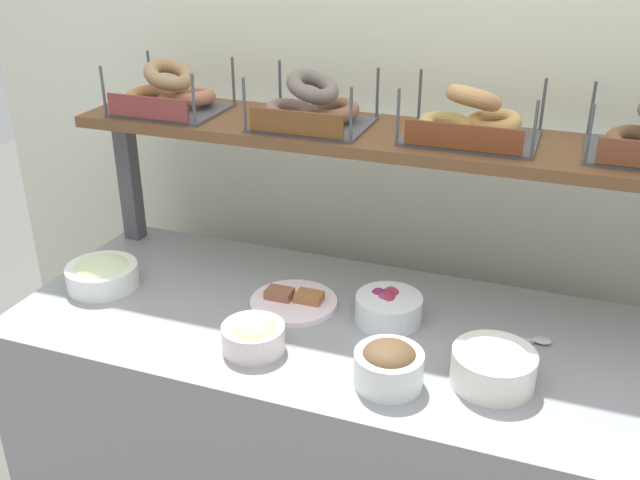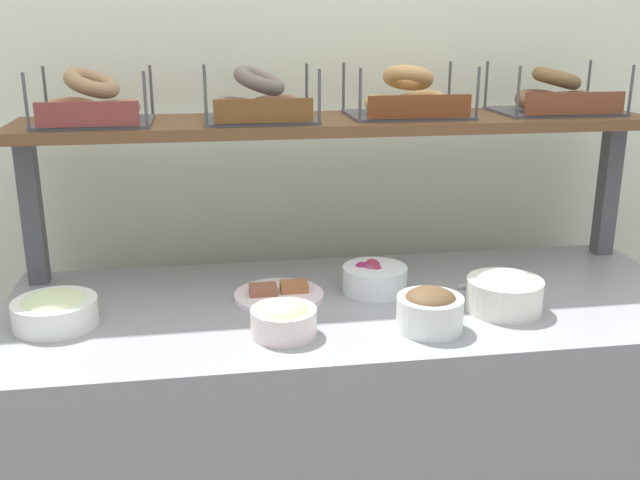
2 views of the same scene
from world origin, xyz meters
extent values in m
cube|color=silver|center=(0.00, 0.55, 1.20)|extent=(2.97, 0.06, 2.40)
cube|color=gray|center=(0.00, 0.00, 0.42)|extent=(1.77, 0.70, 0.85)
cube|color=#4C4C51|center=(-0.83, 0.27, 1.05)|extent=(0.05, 0.05, 0.40)
cube|color=brown|center=(0.00, 0.27, 1.26)|extent=(1.73, 0.32, 0.03)
cylinder|color=white|center=(-0.73, -0.04, 0.88)|extent=(0.19, 0.19, 0.06)
ellipsoid|color=beige|center=(-0.73, -0.04, 0.91)|extent=(0.15, 0.15, 0.04)
cylinder|color=white|center=(-0.20, -0.18, 0.88)|extent=(0.15, 0.15, 0.06)
ellipsoid|color=#EEDA87|center=(-0.20, -0.18, 0.91)|extent=(0.12, 0.12, 0.04)
cylinder|color=white|center=(0.35, -0.12, 0.89)|extent=(0.19, 0.19, 0.08)
ellipsoid|color=white|center=(0.35, -0.12, 0.92)|extent=(0.14, 0.14, 0.06)
cylinder|color=white|center=(0.06, 0.06, 0.88)|extent=(0.17, 0.17, 0.07)
sphere|color=#992D44|center=(0.06, 0.08, 0.91)|extent=(0.05, 0.05, 0.05)
sphere|color=#861F54|center=(0.03, 0.07, 0.91)|extent=(0.04, 0.04, 0.04)
sphere|color=#893D60|center=(0.05, 0.06, 0.91)|extent=(0.04, 0.04, 0.04)
sphere|color=maroon|center=(0.06, 0.06, 0.91)|extent=(0.05, 0.05, 0.05)
sphere|color=#992645|center=(0.06, 0.05, 0.91)|extent=(0.03, 0.03, 0.03)
cylinder|color=white|center=(0.13, -0.20, 0.89)|extent=(0.15, 0.15, 0.08)
ellipsoid|color=brown|center=(0.13, -0.20, 0.92)|extent=(0.12, 0.12, 0.06)
cylinder|color=white|center=(-0.19, 0.05, 0.86)|extent=(0.23, 0.23, 0.01)
cube|color=#92563D|center=(-0.23, 0.05, 0.88)|extent=(0.07, 0.05, 0.02)
cube|color=#A56338|center=(-0.15, 0.06, 0.88)|extent=(0.07, 0.05, 0.02)
cube|color=#B7B7BC|center=(0.35, 0.06, 0.86)|extent=(0.14, 0.05, 0.01)
ellipsoid|color=#B7B7BC|center=(0.44, 0.08, 0.86)|extent=(0.04, 0.03, 0.01)
cube|color=#4C4C51|center=(-0.64, 0.25, 1.28)|extent=(0.29, 0.24, 0.01)
cylinder|color=#4C4C51|center=(-0.78, 0.14, 1.35)|extent=(0.01, 0.01, 0.14)
cylinder|color=#4C4C51|center=(-0.50, 0.14, 1.35)|extent=(0.01, 0.01, 0.14)
cylinder|color=#4C4C51|center=(-0.78, 0.37, 1.35)|extent=(0.01, 0.01, 0.14)
cylinder|color=#4C4C51|center=(-0.50, 0.37, 1.35)|extent=(0.01, 0.01, 0.14)
cube|color=brown|center=(-0.64, 0.13, 1.32)|extent=(0.24, 0.01, 0.06)
torus|color=#AD7147|center=(-0.69, 0.22, 1.32)|extent=(0.18, 0.18, 0.06)
torus|color=#AC6C51|center=(-0.60, 0.29, 1.32)|extent=(0.20, 0.20, 0.06)
torus|color=#9A7750|center=(-0.64, 0.25, 1.38)|extent=(0.19, 0.19, 0.09)
cube|color=#4C4C51|center=(-0.21, 0.25, 1.28)|extent=(0.29, 0.24, 0.01)
cylinder|color=#4C4C51|center=(-0.36, 0.14, 1.35)|extent=(0.01, 0.01, 0.14)
cylinder|color=#4C4C51|center=(-0.07, 0.14, 1.35)|extent=(0.01, 0.01, 0.14)
cylinder|color=#4C4C51|center=(-0.36, 0.37, 1.35)|extent=(0.01, 0.01, 0.14)
cylinder|color=#4C4C51|center=(-0.07, 0.37, 1.35)|extent=(0.01, 0.01, 0.14)
cube|color=brown|center=(-0.21, 0.13, 1.32)|extent=(0.25, 0.01, 0.06)
torus|color=#815F55|center=(-0.27, 0.22, 1.32)|extent=(0.17, 0.16, 0.06)
torus|color=brown|center=(-0.17, 0.29, 1.32)|extent=(0.20, 0.20, 0.05)
torus|color=#6E625A|center=(-0.21, 0.25, 1.38)|extent=(0.18, 0.18, 0.09)
cube|color=#4C4C51|center=(0.20, 0.28, 1.28)|extent=(0.33, 0.24, 0.01)
cylinder|color=#4C4C51|center=(0.04, 0.16, 1.35)|extent=(0.01, 0.01, 0.14)
cylinder|color=#4C4C51|center=(0.35, 0.16, 1.35)|extent=(0.01, 0.01, 0.14)
cylinder|color=#4C4C51|center=(0.04, 0.39, 1.35)|extent=(0.01, 0.01, 0.14)
cylinder|color=#4C4C51|center=(0.35, 0.39, 1.35)|extent=(0.01, 0.01, 0.14)
cube|color=brown|center=(0.20, 0.16, 1.32)|extent=(0.28, 0.01, 0.06)
torus|color=tan|center=(0.14, 0.25, 1.32)|extent=(0.20, 0.20, 0.06)
torus|color=tan|center=(0.25, 0.31, 1.32)|extent=(0.20, 0.20, 0.06)
torus|color=tan|center=(0.20, 0.28, 1.38)|extent=(0.19, 0.19, 0.09)
cylinder|color=#4C4C51|center=(0.47, 0.17, 1.35)|extent=(0.01, 0.01, 0.14)
cylinder|color=#4C4C51|center=(0.47, 0.40, 1.35)|extent=(0.01, 0.01, 0.14)
torus|color=brown|center=(0.58, 0.25, 1.32)|extent=(0.16, 0.16, 0.06)
camera|label=1|loc=(0.44, -1.47, 1.82)|focal=40.31mm
camera|label=2|loc=(-0.36, -1.69, 1.54)|focal=40.78mm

